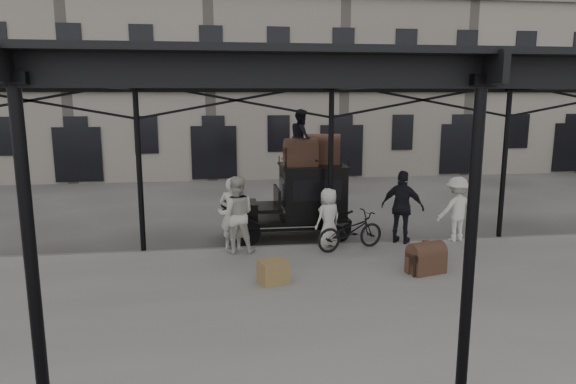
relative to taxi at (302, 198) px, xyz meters
name	(u,v)px	position (x,y,z in m)	size (l,w,h in m)	color
ground	(347,273)	(0.58, -3.24, -1.20)	(120.00, 120.00, 0.00)	#383533
platform	(372,303)	(0.58, -5.24, -1.13)	(28.00, 8.00, 0.15)	slate
canopy	(375,73)	(0.58, -4.96, 3.39)	(22.50, 9.00, 4.74)	black
building_frontage	(270,43)	(0.58, 14.76, 5.80)	(64.00, 8.00, 14.00)	slate
taxi	(302,198)	(0.00, 0.00, 0.00)	(3.65, 1.55, 2.18)	black
porter_left	(232,214)	(-2.08, -1.44, -0.09)	(0.71, 0.46, 1.93)	beige
porter_midleft	(236,214)	(-1.98, -1.67, -0.05)	(0.97, 0.76, 2.00)	beige
porter_centre	(328,217)	(0.49, -1.46, -0.26)	(0.78, 0.51, 1.59)	beige
porter_official	(402,207)	(2.57, -1.44, -0.05)	(1.18, 0.49, 2.02)	black
porter_right	(457,209)	(4.14, -1.44, -0.15)	(1.17, 0.67, 1.81)	silver
bicycle	(350,231)	(0.99, -1.87, -0.54)	(0.68, 1.94, 1.02)	black
porter_roof	(302,137)	(-0.03, -0.10, 1.78)	(0.78, 0.61, 1.61)	black
steamer_trunk_roof_near	(301,154)	(-0.08, -0.25, 1.31)	(0.91, 0.56, 0.67)	#482E21
steamer_trunk_roof_far	(323,151)	(0.67, 0.20, 1.34)	(1.00, 0.61, 0.73)	#482E21
steamer_trunk_platform	(426,260)	(2.28, -3.86, -0.75)	(0.82, 0.50, 0.60)	#482E21
wicker_hamper	(273,272)	(-1.28, -4.06, -0.80)	(0.60, 0.45, 0.50)	olive
suitcase_upright	(432,252)	(2.77, -3.05, -0.83)	(0.15, 0.60, 0.45)	#482E21
suitcase_flat	(418,264)	(2.11, -3.83, -0.85)	(0.60, 0.15, 0.40)	#482E21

